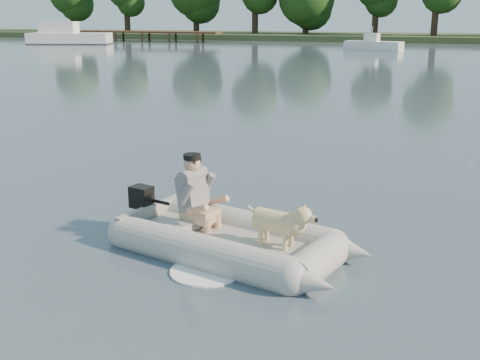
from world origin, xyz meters
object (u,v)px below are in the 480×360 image
(cabin_cruiser, at_px, (69,33))
(dinghy, at_px, (233,212))
(motorboat, at_px, (374,39))
(dock, at_px, (137,36))
(dog, at_px, (276,225))
(man, at_px, (194,190))

(cabin_cruiser, bearing_deg, dinghy, -70.18)
(cabin_cruiser, xyz_separation_m, motorboat, (28.52, -1.03, -0.15))
(dinghy, relative_size, cabin_cruiser, 0.60)
(dock, height_order, motorboat, motorboat)
(dog, distance_m, motorboat, 43.73)
(motorboat, bearing_deg, cabin_cruiser, -168.07)
(dock, bearing_deg, dog, -62.66)
(dock, relative_size, dog, 19.49)
(motorboat, bearing_deg, dock, 176.36)
(dog, bearing_deg, dinghy, -175.43)
(dinghy, height_order, dog, dinghy)
(dock, xyz_separation_m, dog, (26.67, -51.57, -0.01))
(man, height_order, motorboat, motorboat)
(dinghy, height_order, cabin_cruiser, cabin_cruiser)
(dog, xyz_separation_m, motorboat, (-1.88, 43.69, 0.39))
(dog, bearing_deg, dock, 134.57)
(man, relative_size, dog, 1.16)
(dock, height_order, dog, dock)
(dinghy, bearing_deg, dock, 134.08)
(dock, xyz_separation_m, motorboat, (24.79, -7.89, 0.38))
(dinghy, height_order, motorboat, motorboat)
(cabin_cruiser, bearing_deg, dock, 47.53)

